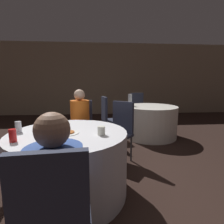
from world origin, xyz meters
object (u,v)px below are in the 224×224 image
(chair_near_south, at_px, (54,217))
(chair_far_west, at_px, (108,115))
(person_blue_shirt, at_px, (58,197))
(person_orange_shirt, at_px, (80,126))
(chair_near_north, at_px, (81,124))
(soda_can_blue, at_px, (56,124))
(bottle_far, at_px, (130,100))
(table_far, at_px, (150,121))
(table_near, at_px, (70,163))
(soda_can_silver, at_px, (18,127))
(chair_far_north, at_px, (138,107))
(pizza_plate_near, at_px, (68,133))
(soda_can_red, at_px, (13,136))
(chair_near_northeast, at_px, (120,126))

(chair_near_south, bearing_deg, chair_far_west, 76.20)
(person_blue_shirt, relative_size, person_orange_shirt, 0.96)
(chair_near_north, xyz_separation_m, person_blue_shirt, (0.03, -1.97, -0.01))
(soda_can_blue, xyz_separation_m, bottle_far, (1.27, 1.99, 0.08))
(chair_near_north, bearing_deg, table_far, -145.38)
(table_far, bearing_deg, table_near, -127.58)
(table_far, xyz_separation_m, soda_can_blue, (-1.74, -1.89, 0.43))
(chair_far_west, bearing_deg, soda_can_silver, -42.68)
(chair_far_north, bearing_deg, pizza_plate_near, 60.50)
(chair_far_west, distance_m, person_orange_shirt, 1.08)
(chair_far_west, xyz_separation_m, soda_can_red, (-1.02, -2.13, 0.22))
(chair_far_west, bearing_deg, chair_far_north, 131.35)
(pizza_plate_near, bearing_deg, soda_can_red, -152.41)
(table_far, relative_size, soda_can_blue, 10.11)
(chair_near_north, bearing_deg, chair_far_west, -121.41)
(chair_far_north, distance_m, person_orange_shirt, 2.63)
(chair_near_north, height_order, person_blue_shirt, person_blue_shirt)
(chair_far_north, bearing_deg, chair_far_west, 48.65)
(chair_near_north, xyz_separation_m, soda_can_red, (-0.51, -1.35, 0.22))
(pizza_plate_near, distance_m, soda_can_silver, 0.56)
(soda_can_red, distance_m, bottle_far, 2.89)
(person_blue_shirt, bearing_deg, table_far, 58.33)
(table_near, bearing_deg, bottle_far, 62.89)
(person_blue_shirt, height_order, soda_can_blue, person_blue_shirt)
(person_orange_shirt, distance_m, soda_can_red, 1.30)
(table_near, relative_size, person_orange_shirt, 1.12)
(person_blue_shirt, relative_size, pizza_plate_near, 4.62)
(chair_near_north, bearing_deg, soda_can_silver, 62.11)
(person_blue_shirt, xyz_separation_m, bottle_far, (1.03, 3.05, 0.30))
(table_far, height_order, chair_far_north, chair_far_north)
(person_orange_shirt, bearing_deg, chair_near_north, -90.00)
(soda_can_silver, bearing_deg, person_orange_shirt, 55.34)
(person_orange_shirt, bearing_deg, soda_can_silver, 57.59)
(chair_far_west, bearing_deg, chair_near_south, -20.14)
(chair_near_south, distance_m, soda_can_silver, 1.31)
(table_far, xyz_separation_m, chair_near_north, (-1.53, -0.97, 0.21))
(soda_can_silver, xyz_separation_m, bottle_far, (1.65, 2.10, 0.08))
(bottle_far, bearing_deg, table_near, -117.11)
(chair_near_northeast, bearing_deg, soda_can_red, 83.75)
(table_near, bearing_deg, chair_near_north, 87.75)
(table_near, height_order, table_far, same)
(chair_far_north, bearing_deg, person_orange_shirt, 52.26)
(chair_near_north, relative_size, chair_near_northeast, 1.00)
(chair_near_north, distance_m, person_orange_shirt, 0.17)
(soda_can_blue, xyz_separation_m, soda_can_silver, (-0.38, -0.11, 0.00))
(bottle_far, bearing_deg, chair_far_west, -151.04)
(chair_far_west, relative_size, soda_can_blue, 8.01)
(chair_far_west, relative_size, person_orange_shirt, 0.83)
(chair_far_west, bearing_deg, soda_can_blue, -34.23)
(chair_near_north, xyz_separation_m, soda_can_blue, (-0.21, -0.92, 0.22))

